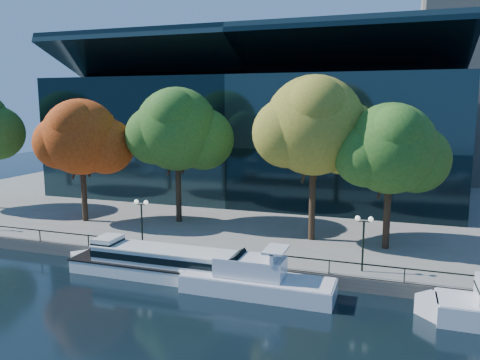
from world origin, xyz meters
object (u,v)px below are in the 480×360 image
(lamp_1, at_px, (141,212))
(lamp_2, at_px, (364,231))
(tree_4, at_px, (392,151))
(tree_2, at_px, (179,131))
(tour_boat, at_px, (148,260))
(cruiser_near, at_px, (251,279))
(tree_1, at_px, (82,139))
(tree_3, at_px, (316,128))

(lamp_1, bearing_deg, lamp_2, 0.00)
(tree_4, height_order, lamp_1, tree_4)
(lamp_1, bearing_deg, tree_2, 95.01)
(tour_boat, height_order, cruiser_near, cruiser_near)
(tree_1, distance_m, tree_4, 29.38)
(cruiser_near, xyz_separation_m, tree_1, (-20.73, 10.08, 8.35))
(tree_3, distance_m, tree_4, 6.50)
(tree_2, bearing_deg, tour_boat, -75.50)
(cruiser_near, distance_m, tree_2, 19.50)
(tree_3, bearing_deg, lamp_1, -152.83)
(tree_2, bearing_deg, tree_3, -8.54)
(lamp_1, xyz_separation_m, lamp_2, (17.77, 0.00, 0.00))
(tree_2, height_order, lamp_2, tree_2)
(cruiser_near, height_order, lamp_2, lamp_2)
(tour_boat, relative_size, cruiser_near, 1.21)
(tree_1, height_order, tree_3, tree_3)
(tour_boat, bearing_deg, cruiser_near, -5.92)
(lamp_1, bearing_deg, tree_1, 148.89)
(tree_1, distance_m, tree_2, 9.68)
(tree_4, relative_size, lamp_1, 2.96)
(cruiser_near, bearing_deg, lamp_1, 159.37)
(tree_4, bearing_deg, tree_2, 172.33)
(tour_boat, distance_m, tree_1, 17.47)
(cruiser_near, relative_size, tree_2, 0.86)
(tree_1, bearing_deg, tree_3, 1.69)
(lamp_2, bearing_deg, tree_3, 124.70)
(cruiser_near, bearing_deg, tour_boat, 174.08)
(tree_3, bearing_deg, tour_boat, -137.48)
(tree_2, bearing_deg, tree_4, -7.67)
(lamp_1, bearing_deg, tree_4, 17.50)
(tree_2, distance_m, tree_3, 14.05)
(tour_boat, distance_m, lamp_1, 4.85)
(tree_3, bearing_deg, cruiser_near, -102.56)
(cruiser_near, xyz_separation_m, lamp_1, (-10.71, 4.03, 2.94))
(cruiser_near, height_order, tree_1, tree_1)
(tour_boat, height_order, lamp_1, lamp_1)
(lamp_1, bearing_deg, cruiser_near, -20.63)
(tree_2, height_order, tree_4, tree_2)
(tour_boat, xyz_separation_m, tree_4, (17.03, 9.26, 7.99))
(tree_4, bearing_deg, lamp_2, -104.61)
(cruiser_near, distance_m, tree_4, 15.58)
(tour_boat, xyz_separation_m, tree_2, (-3.10, 11.97, 9.04))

